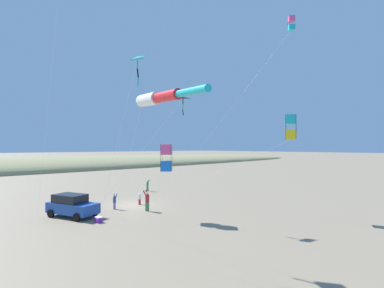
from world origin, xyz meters
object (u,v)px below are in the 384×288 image
at_px(person_adult_flyer, 147,200).
at_px(kite_box_rainbow_low_near, 166,158).
at_px(kite_delta_small_distant, 137,60).
at_px(person_bystander_far, 140,198).
at_px(person_child_grey_jacket, 148,185).
at_px(parked_car, 72,205).
at_px(cooler_box, 98,219).
at_px(kite_windsock_magenta_far_left, 158,98).
at_px(kite_delta_long_streamer_left, 182,99).
at_px(person_child_green_jacket, 115,201).
at_px(kite_box_blue_topmost, 291,127).
at_px(kite_box_red_high_left, 291,24).

xyz_separation_m(person_adult_flyer, kite_box_rainbow_low_near, (3.20, -0.23, 3.90)).
bearing_deg(kite_delta_small_distant, kite_box_rainbow_low_near, 125.74).
bearing_deg(person_bystander_far, person_child_grey_jacket, 141.73).
distance_m(parked_car, cooler_box, 3.33).
xyz_separation_m(parked_car, person_child_grey_jacket, (-7.28, 12.14, -0.13)).
bearing_deg(kite_windsock_magenta_far_left, kite_delta_long_streamer_left, 132.38).
bearing_deg(person_child_green_jacket, person_adult_flyer, 34.21).
bearing_deg(kite_windsock_magenta_far_left, person_child_grey_jacket, 148.11).
height_order(person_adult_flyer, person_bystander_far, person_adult_flyer).
bearing_deg(kite_windsock_magenta_far_left, parked_car, 177.75).
xyz_separation_m(person_child_grey_jacket, kite_box_blue_topmost, (19.43, 1.55, 6.64)).
relative_size(person_adult_flyer, kite_delta_long_streamer_left, 0.19).
height_order(cooler_box, kite_box_rainbow_low_near, kite_box_rainbow_low_near).
distance_m(cooler_box, kite_box_blue_topmost, 17.25).
height_order(parked_car, kite_box_rainbow_low_near, kite_box_rainbow_low_near).
distance_m(cooler_box, kite_box_rainbow_low_near, 7.07).
bearing_deg(kite_delta_small_distant, cooler_box, 177.81).
bearing_deg(cooler_box, kite_box_blue_topmost, 54.75).
distance_m(kite_delta_long_streamer_left, kite_delta_small_distant, 5.95).
relative_size(kite_box_red_high_left, kite_windsock_magenta_far_left, 1.14).
xyz_separation_m(kite_box_red_high_left, kite_windsock_magenta_far_left, (1.79, -15.88, -8.82)).
relative_size(kite_box_blue_topmost, kite_windsock_magenta_far_left, 0.84).
bearing_deg(person_adult_flyer, kite_box_rainbow_low_near, -4.10).
relative_size(cooler_box, person_adult_flyer, 0.33).
height_order(person_child_grey_jacket, kite_box_blue_topmost, kite_box_blue_topmost).
height_order(parked_car, person_child_green_jacket, parked_car).
height_order(kite_delta_small_distant, kite_windsock_magenta_far_left, kite_delta_small_distant).
bearing_deg(parked_car, cooler_box, 16.40).
distance_m(person_adult_flyer, kite_box_rainbow_low_near, 5.05).
bearing_deg(person_bystander_far, kite_delta_long_streamer_left, -5.65).
relative_size(parked_car, person_bystander_far, 3.73).
bearing_deg(kite_windsock_magenta_far_left, kite_box_red_high_left, 96.44).
xyz_separation_m(person_child_grey_jacket, kite_box_red_high_left, (18.55, 3.22, 16.14)).
bearing_deg(cooler_box, kite_windsock_magenta_far_left, -8.19).
relative_size(person_child_grey_jacket, kite_delta_long_streamer_left, 0.15).
bearing_deg(parked_car, kite_delta_long_streamer_left, 40.55).
height_order(person_bystander_far, kite_delta_long_streamer_left, kite_delta_long_streamer_left).
bearing_deg(kite_box_blue_topmost, parked_car, -131.57).
relative_size(kite_delta_small_distant, kite_box_red_high_left, 0.65).
bearing_deg(kite_delta_long_streamer_left, kite_box_rainbow_low_near, -160.15).
bearing_deg(parked_car, person_adult_flyer, 66.93).
bearing_deg(kite_box_rainbow_low_near, person_child_grey_jacket, 152.96).
bearing_deg(kite_box_red_high_left, kite_windsock_magenta_far_left, -83.56).
distance_m(person_bystander_far, kite_box_red_high_left, 21.85).
bearing_deg(kite_box_rainbow_low_near, person_adult_flyer, 175.90).
relative_size(kite_delta_long_streamer_left, kite_delta_small_distant, 0.86).
xyz_separation_m(parked_car, cooler_box, (3.12, 0.92, -0.74)).
height_order(person_adult_flyer, kite_box_red_high_left, kite_box_red_high_left).
xyz_separation_m(person_child_grey_jacket, person_bystander_far, (6.77, -5.34, -0.14)).
bearing_deg(cooler_box, kite_delta_small_distant, -2.19).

